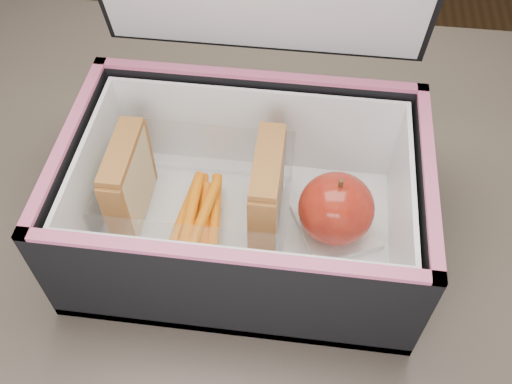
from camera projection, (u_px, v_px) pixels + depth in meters
The scene contains 8 objects.
kitchen_table at pixel (215, 275), 0.67m from camera, with size 1.20×0.80×0.75m.
lunch_bag at pixel (245, 190), 0.55m from camera, with size 0.33×0.27×0.33m.
plastic_tub at pixel (198, 196), 0.57m from camera, with size 0.18×0.13×0.07m, color white, non-canonical shape.
sandwich_left at pixel (129, 181), 0.56m from camera, with size 0.02×0.08×0.09m.
sandwich_right at pixel (267, 193), 0.55m from camera, with size 0.03×0.09×0.10m.
carrot_sticks at pixel (200, 218), 0.57m from camera, with size 0.05×0.12×0.03m.
paper_napkin at pixel (336, 226), 0.59m from camera, with size 0.07×0.08×0.01m, color white.
red_apple at pixel (336, 208), 0.55m from camera, with size 0.08×0.08×0.08m.
Camera 1 is at (0.09, -0.33, 1.25)m, focal length 40.00 mm.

